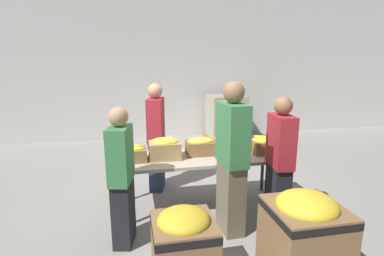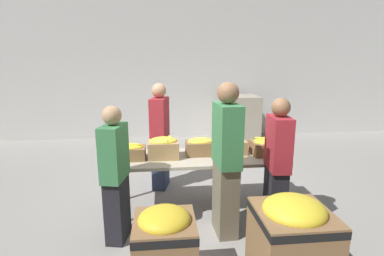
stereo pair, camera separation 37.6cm
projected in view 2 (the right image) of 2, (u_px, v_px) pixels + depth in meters
ground_plane at (199, 207)px, 4.19m from camera, size 30.00×30.00×0.00m
wall_back at (180, 61)px, 7.68m from camera, size 16.00×0.08×4.00m
sorting_table at (200, 160)px, 4.03m from camera, size 2.26×0.80×0.75m
banana_box_0 at (130, 151)px, 3.89m from camera, size 0.40×0.28×0.22m
banana_box_1 at (164, 147)px, 3.93m from camera, size 0.40×0.30×0.29m
banana_box_2 at (201, 146)px, 4.06m from camera, size 0.40×0.26×0.24m
banana_box_3 at (231, 144)px, 4.13m from camera, size 0.40×0.33×0.26m
banana_box_4 at (267, 146)px, 4.07m from camera, size 0.40×0.34×0.25m
volunteer_0 at (160, 137)px, 4.70m from camera, size 0.32×0.49×1.67m
volunteer_1 at (277, 166)px, 3.51m from camera, size 0.25×0.45×1.60m
volunteer_2 at (115, 176)px, 3.28m from camera, size 0.29×0.45×1.54m
volunteer_3 at (226, 161)px, 3.39m from camera, size 0.26×0.49×1.78m
donation_bin_0 at (165, 249)px, 2.56m from camera, size 0.53×0.53×0.80m
donation_bin_1 at (292, 239)px, 2.67m from camera, size 0.65×0.65×0.84m
pallet_stack_0 at (239, 119)px, 7.45m from camera, size 0.94×0.94×1.16m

